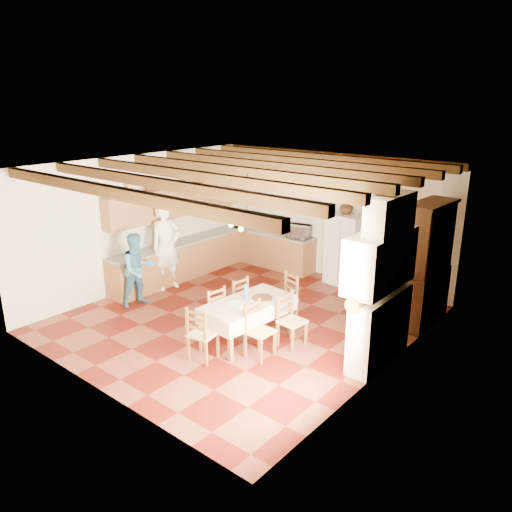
{
  "coord_description": "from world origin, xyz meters",
  "views": [
    {
      "loc": [
        5.96,
        -6.75,
        4.2
      ],
      "look_at": [
        0.1,
        0.3,
        1.25
      ],
      "focal_mm": 35.0,
      "sensor_mm": 36.0,
      "label": 1
    }
  ],
  "objects": [
    {
      "name": "chair_end_far",
      "position": [
        0.68,
        0.46,
        0.48
      ],
      "size": [
        0.52,
        0.5,
        0.96
      ],
      "primitive_type": null,
      "rotation": [
        0.0,
        0.0,
        -0.29
      ],
      "color": "#642F16",
      "rests_on": "floor"
    },
    {
      "name": "microwave",
      "position": [
        -0.75,
        2.95,
        1.05
      ],
      "size": [
        0.63,
        0.49,
        0.31
      ],
      "primitive_type": "imported",
      "rotation": [
        0.0,
        0.0,
        0.22
      ],
      "color": "silver",
      "rests_on": "countertop_back"
    },
    {
      "name": "fireplace",
      "position": [
        2.72,
        0.2,
        1.4
      ],
      "size": [
        0.56,
        1.6,
        2.8
      ],
      "primitive_type": null,
      "color": "#F0E7C7",
      "rests_on": "ground"
    },
    {
      "name": "chair_left_far",
      "position": [
        -0.0,
        -0.22,
        0.48
      ],
      "size": [
        0.43,
        0.45,
        0.96
      ],
      "primitive_type": null,
      "rotation": [
        0.0,
        0.0,
        -1.64
      ],
      "color": "#642F16",
      "rests_on": "floor"
    },
    {
      "name": "chandelier",
      "position": [
        0.65,
        -0.59,
        2.25
      ],
      "size": [
        0.47,
        0.47,
        0.03
      ],
      "primitive_type": "torus",
      "color": "black",
      "rests_on": "ground"
    },
    {
      "name": "backsplash_left",
      "position": [
        -2.98,
        1.05,
        1.2
      ],
      "size": [
        0.03,
        4.3,
        0.6
      ],
      "primitive_type": "cube",
      "color": "white",
      "rests_on": "ground"
    },
    {
      "name": "person_woman_red",
      "position": [
        2.28,
        0.79,
        0.91
      ],
      "size": [
        0.5,
        1.08,
        1.81
      ],
      "primitive_type": "imported",
      "rotation": [
        0.0,
        0.0,
        -1.52
      ],
      "color": "#AC1D1E",
      "rests_on": "floor"
    },
    {
      "name": "countertop_back",
      "position": [
        -1.55,
        2.95,
        0.88
      ],
      "size": [
        2.34,
        0.62,
        0.04
      ],
      "primitive_type": "cube",
      "color": "slate",
      "rests_on": "lower_cabinets_back"
    },
    {
      "name": "chair_left_near",
      "position": [
        0.01,
        -0.88,
        0.48
      ],
      "size": [
        0.44,
        0.46,
        0.96
      ],
      "primitive_type": null,
      "rotation": [
        0.0,
        0.0,
        -1.68
      ],
      "color": "#642F16",
      "rests_on": "floor"
    },
    {
      "name": "floor",
      "position": [
        0.0,
        0.0,
        -0.01
      ],
      "size": [
        6.0,
        6.5,
        0.02
      ],
      "primitive_type": "cube",
      "color": "#4F100A",
      "rests_on": "ground"
    },
    {
      "name": "fridge_vase",
      "position": [
        0.47,
        3.05,
        1.81
      ],
      "size": [
        0.34,
        0.34,
        0.31
      ],
      "primitive_type": "imported",
      "rotation": [
        0.0,
        0.0,
        -0.16
      ],
      "color": "#3D2313",
      "rests_on": "refrigerator"
    },
    {
      "name": "upper_cabinets",
      "position": [
        -2.83,
        1.05,
        1.85
      ],
      "size": [
        0.35,
        4.2,
        0.7
      ],
      "primitive_type": "cube",
      "color": "brown",
      "rests_on": "ground"
    },
    {
      "name": "refrigerator",
      "position": [
        0.55,
        3.05,
        0.83
      ],
      "size": [
        0.9,
        0.77,
        1.66
      ],
      "primitive_type": "cube",
      "rotation": [
        0.0,
        0.0,
        -0.11
      ],
      "color": "white",
      "rests_on": "floor"
    },
    {
      "name": "hutch",
      "position": [
        2.75,
        2.12,
        1.19
      ],
      "size": [
        0.59,
        1.33,
        2.37
      ],
      "primitive_type": null,
      "rotation": [
        0.0,
        0.0,
        -0.03
      ],
      "color": "#3D2313",
      "rests_on": "floor"
    },
    {
      "name": "chair_right_far",
      "position": [
        1.4,
        -0.27,
        0.48
      ],
      "size": [
        0.44,
        0.46,
        0.96
      ],
      "primitive_type": null,
      "rotation": [
        0.0,
        0.0,
        1.48
      ],
      "color": "#642F16",
      "rests_on": "floor"
    },
    {
      "name": "wall_picture",
      "position": [
        1.55,
        3.23,
        1.85
      ],
      "size": [
        0.34,
        0.03,
        0.42
      ],
      "primitive_type": "cube",
      "color": "black",
      "rests_on": "ground"
    },
    {
      "name": "lower_cabinets_left",
      "position": [
        -2.7,
        1.05,
        0.43
      ],
      "size": [
        0.6,
        4.3,
        0.86
      ],
      "primitive_type": "cube",
      "color": "brown",
      "rests_on": "ground"
    },
    {
      "name": "dining_table",
      "position": [
        0.65,
        -0.59,
        0.66
      ],
      "size": [
        0.99,
        1.75,
        0.74
      ],
      "rotation": [
        0.0,
        0.0,
        -0.08
      ],
      "color": "beige",
      "rests_on": "floor"
    },
    {
      "name": "chair_right_near",
      "position": [
        1.21,
        -0.93,
        0.48
      ],
      "size": [
        0.4,
        0.42,
        0.96
      ],
      "primitive_type": null,
      "rotation": [
        0.0,
        0.0,
        1.56
      ],
      "color": "#642F16",
      "rests_on": "floor"
    },
    {
      "name": "chair_end_near",
      "position": [
        0.54,
        -1.6,
        0.48
      ],
      "size": [
        0.48,
        0.47,
        0.96
      ],
      "primitive_type": null,
      "rotation": [
        0.0,
        0.0,
        3.31
      ],
      "color": "#642F16",
      "rests_on": "floor"
    },
    {
      "name": "lower_cabinets_back",
      "position": [
        -1.55,
        2.95,
        0.43
      ],
      "size": [
        2.3,
        0.6,
        0.86
      ],
      "primitive_type": "cube",
      "color": "brown",
      "rests_on": "ground"
    },
    {
      "name": "ceiling_beams",
      "position": [
        0.0,
        0.0,
        2.91
      ],
      "size": [
        6.0,
        6.3,
        0.16
      ],
      "primitive_type": null,
      "color": "#36200E",
      "rests_on": "ground"
    },
    {
      "name": "wall_right",
      "position": [
        3.01,
        0.0,
        1.5
      ],
      "size": [
        0.02,
        6.5,
        3.0
      ],
      "primitive_type": "cube",
      "color": "beige",
      "rests_on": "ground"
    },
    {
      "name": "wall_back",
      "position": [
        0.0,
        3.26,
        1.5
      ],
      "size": [
        6.0,
        0.02,
        3.0
      ],
      "primitive_type": "cube",
      "color": "beige",
      "rests_on": "ground"
    },
    {
      "name": "ceiling",
      "position": [
        0.0,
        0.0,
        3.01
      ],
      "size": [
        6.0,
        6.5,
        0.02
      ],
      "primitive_type": "cube",
      "color": "beige",
      "rests_on": "ground"
    },
    {
      "name": "person_man",
      "position": [
        -2.42,
        0.19,
        0.99
      ],
      "size": [
        0.59,
        0.79,
        1.97
      ],
      "primitive_type": "imported",
      "rotation": [
        0.0,
        0.0,
        1.4
      ],
      "color": "white",
      "rests_on": "floor"
    },
    {
      "name": "backsplash_back",
      "position": [
        -1.55,
        3.23,
        1.2
      ],
      "size": [
        2.3,
        0.03,
        0.6
      ],
      "primitive_type": "cube",
      "color": "white",
      "rests_on": "ground"
    },
    {
      "name": "countertop_left",
      "position": [
        -2.7,
        1.05,
        0.88
      ],
      "size": [
        0.62,
        4.3,
        0.04
      ],
      "primitive_type": "cube",
      "color": "slate",
      "rests_on": "lower_cabinets_left"
    },
    {
      "name": "person_woman_blue",
      "position": [
        -2.14,
        -0.83,
        0.77
      ],
      "size": [
        0.68,
        0.83,
        1.55
      ],
      "primitive_type": "imported",
      "rotation": [
        0.0,
        0.0,
        1.43
      ],
      "color": "teal",
      "rests_on": "floor"
    },
    {
      "name": "wall_front",
      "position": [
        0.0,
        -3.26,
        1.5
      ],
      "size": [
        6.0,
        0.02,
        3.0
      ],
      "primitive_type": "cube",
      "color": "beige",
      "rests_on": "ground"
    },
    {
      "name": "wall_left",
      "position": [
        -3.01,
        0.0,
        1.5
      ],
      "size": [
        0.02,
        6.5,
        3.0
      ],
      "primitive_type": "cube",
      "color": "beige",
      "rests_on": "ground"
    }
  ]
}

